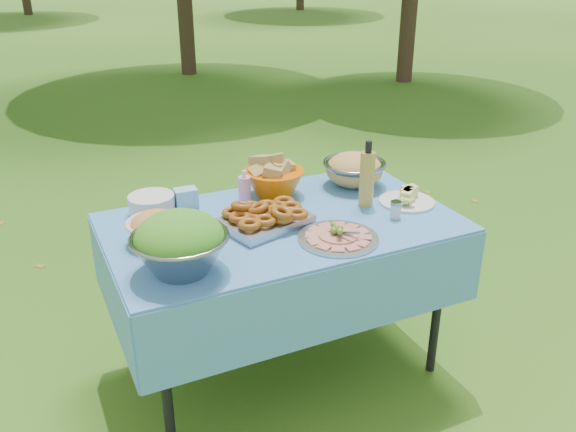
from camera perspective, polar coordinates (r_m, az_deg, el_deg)
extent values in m
plane|color=#163D0B|center=(2.98, -0.54, -13.84)|extent=(80.00, 80.00, 0.00)
cube|color=#80CAF6|center=(2.76, -0.57, -7.64)|extent=(1.46, 0.86, 0.76)
cylinder|color=silver|center=(2.71, -12.63, 1.10)|extent=(0.23, 0.23, 0.08)
cube|color=#88BDE2|center=(2.73, -9.53, 1.66)|extent=(0.10, 0.07, 0.09)
cylinder|color=pink|center=(2.73, -4.09, 2.70)|extent=(0.06, 0.06, 0.16)
cube|color=#AFB0B4|center=(2.52, -2.13, -0.08)|extent=(0.40, 0.33, 0.08)
cylinder|color=#B8BCC0|center=(2.42, 4.75, -1.43)|extent=(0.33, 0.33, 0.07)
cylinder|color=#B0953B|center=(2.71, 7.41, 3.96)|extent=(0.08, 0.08, 0.30)
cylinder|color=silver|center=(2.80, 11.10, 1.87)|extent=(0.25, 0.25, 0.07)
cylinder|color=silver|center=(2.63, 10.04, 0.59)|extent=(0.06, 0.06, 0.08)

